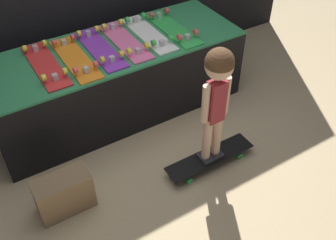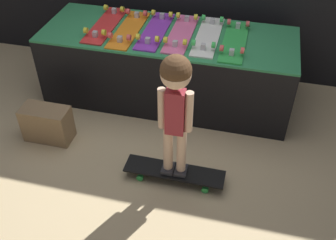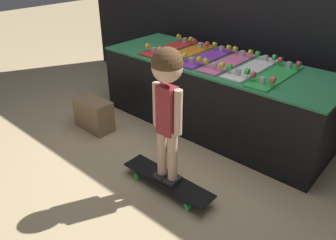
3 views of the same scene
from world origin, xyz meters
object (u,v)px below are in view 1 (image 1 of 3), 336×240
skateboard_red_on_rack (45,64)px  skateboard_pink_on_rack (125,41)px  skateboard_green_on_rack (173,28)px  skateboard_on_floor (210,158)px  child (217,87)px  skateboard_orange_on_rack (75,58)px  skateboard_white_on_rack (148,33)px  skateboard_purple_on_rack (100,48)px  storage_box (64,194)px

skateboard_red_on_rack → skateboard_pink_on_rack: size_ratio=1.00×
skateboard_green_on_rack → skateboard_on_floor: bearing=-105.2°
child → skateboard_pink_on_rack: bearing=98.8°
skateboard_orange_on_rack → skateboard_white_on_rack: 0.73m
skateboard_purple_on_rack → skateboard_on_floor: bearing=-68.0°
skateboard_white_on_rack → skateboard_red_on_rack: bearing=-179.5°
skateboard_on_floor → child: size_ratio=0.77×
skateboard_green_on_rack → storage_box: bearing=-150.1°
skateboard_pink_on_rack → skateboard_white_on_rack: (0.24, 0.01, 0.00)m
skateboard_pink_on_rack → skateboard_green_on_rack: 0.48m
skateboard_purple_on_rack → skateboard_red_on_rack: bearing=179.8°
skateboard_on_floor → skateboard_purple_on_rack: bearing=112.0°
skateboard_white_on_rack → skateboard_purple_on_rack: bearing=-178.9°
skateboard_purple_on_rack → child: 1.17m
skateboard_purple_on_rack → child: (0.44, -1.08, 0.10)m
skateboard_white_on_rack → skateboard_green_on_rack: (0.24, -0.03, 0.00)m
skateboard_pink_on_rack → skateboard_white_on_rack: size_ratio=1.00×
storage_box → skateboard_red_on_rack: bearing=73.1°
skateboard_purple_on_rack → skateboard_white_on_rack: 0.48m
skateboard_pink_on_rack → child: child is taller
storage_box → skateboard_pink_on_rack: bearing=41.4°
skateboard_on_floor → child: (0.00, 0.00, 0.74)m
skateboard_on_floor → storage_box: 1.21m
skateboard_red_on_rack → skateboard_green_on_rack: 1.21m
skateboard_red_on_rack → skateboard_green_on_rack: same height
skateboard_red_on_rack → skateboard_white_on_rack: size_ratio=1.00×
skateboard_orange_on_rack → storage_box: bearing=-121.2°
skateboard_green_on_rack → skateboard_red_on_rack: bearing=178.7°
skateboard_on_floor → child: 0.74m
skateboard_red_on_rack → child: child is taller
skateboard_purple_on_rack → storage_box: skateboard_purple_on_rack is taller
skateboard_red_on_rack → storage_box: (-0.27, -0.87, -0.55)m
skateboard_red_on_rack → storage_box: 1.07m
skateboard_purple_on_rack → skateboard_pink_on_rack: (0.24, 0.00, 0.00)m
skateboard_red_on_rack → skateboard_purple_on_rack: 0.48m
skateboard_orange_on_rack → skateboard_pink_on_rack: (0.48, 0.04, 0.00)m
skateboard_red_on_rack → skateboard_pink_on_rack: 0.73m
skateboard_orange_on_rack → storage_box: (-0.51, -0.84, -0.55)m
skateboard_orange_on_rack → skateboard_pink_on_rack: bearing=4.2°
skateboard_green_on_rack → skateboard_white_on_rack: bearing=171.9°
skateboard_green_on_rack → child: 1.10m
skateboard_orange_on_rack → child: 1.25m
skateboard_green_on_rack → skateboard_pink_on_rack: bearing=176.7°
skateboard_on_floor → skateboard_white_on_rack: bearing=87.6°
skateboard_orange_on_rack → skateboard_white_on_rack: (0.73, 0.04, 0.00)m
skateboard_red_on_rack → skateboard_white_on_rack: bearing=0.5°
skateboard_white_on_rack → storage_box: 1.61m
storage_box → child: bearing=-10.1°
skateboard_white_on_rack → skateboard_on_floor: 1.27m
skateboard_red_on_rack → skateboard_on_floor: bearing=-49.7°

